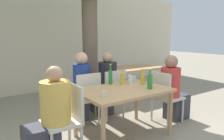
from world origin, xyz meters
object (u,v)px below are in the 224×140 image
(dining_table_front, at_px, (123,94))
(person_seated_1, at_px, (173,91))
(oil_cruet_2, at_px, (122,79))
(drinking_glass_3, at_px, (135,79))
(person_seated_0, at_px, (49,119))
(drinking_glass_1, at_px, (104,93))
(drinking_glass_2, at_px, (150,83))
(patio_chair_1, at_px, (164,94))
(patio_chair_3, at_px, (112,91))
(green_bottle_0, at_px, (110,76))
(drinking_glass_0, at_px, (130,79))
(person_seated_2, at_px, (80,91))
(green_bottle_1, at_px, (150,81))
(oil_cruet_3, at_px, (143,78))
(patio_chair_0, at_px, (67,116))
(patio_chair_2, at_px, (86,96))
(drinking_glass_4, at_px, (131,80))
(person_seated_3, at_px, (105,87))
(dining_table_back, at_px, (134,70))

(dining_table_front, bearing_deg, person_seated_1, -0.00)
(oil_cruet_2, relative_size, drinking_glass_3, 2.23)
(person_seated_0, height_order, drinking_glass_1, person_seated_0)
(drinking_glass_2, bearing_deg, patio_chair_1, 12.81)
(patio_chair_3, distance_m, green_bottle_0, 0.52)
(drinking_glass_0, xyz_separation_m, drinking_glass_3, (0.07, -0.05, -0.01))
(person_seated_2, distance_m, green_bottle_1, 1.32)
(drinking_glass_3, bearing_deg, drinking_glass_0, 143.90)
(person_seated_0, xyz_separation_m, green_bottle_0, (1.17, 0.39, 0.34))
(person_seated_2, height_order, oil_cruet_2, person_seated_2)
(patio_chair_1, bearing_deg, oil_cruet_3, 81.53)
(patio_chair_0, height_order, person_seated_2, person_seated_2)
(person_seated_2, xyz_separation_m, drinking_glass_2, (0.72, -1.02, 0.23))
(oil_cruet_3, xyz_separation_m, drinking_glass_0, (-0.07, 0.25, -0.04))
(patio_chair_1, xyz_separation_m, green_bottle_1, (-0.57, -0.21, 0.34))
(patio_chair_2, bearing_deg, drinking_glass_4, 143.92)
(dining_table_front, xyz_separation_m, person_seated_3, (0.27, 0.92, -0.11))
(person_seated_1, xyz_separation_m, drinking_glass_3, (-0.69, 0.27, 0.26))
(patio_chair_1, xyz_separation_m, person_seated_3, (-0.64, 0.92, 0.03))
(dining_table_back, bearing_deg, person_seated_0, -149.08)
(oil_cruet_2, relative_size, drinking_glass_2, 2.65)
(patio_chair_1, xyz_separation_m, oil_cruet_3, (-0.46, 0.07, 0.32))
(oil_cruet_3, bearing_deg, drinking_glass_1, -165.47)
(patio_chair_2, xyz_separation_m, drinking_glass_4, (0.61, -0.45, 0.28))
(drinking_glass_1, bearing_deg, person_seated_1, 5.93)
(dining_table_front, relative_size, patio_chair_2, 1.47)
(person_seated_0, bearing_deg, drinking_glass_1, 76.35)
(patio_chair_1, distance_m, drinking_glass_0, 0.68)
(oil_cruet_2, height_order, drinking_glass_3, oil_cruet_2)
(dining_table_front, distance_m, person_seated_0, 1.15)
(patio_chair_0, height_order, patio_chair_1, same)
(patio_chair_2, height_order, green_bottle_1, green_bottle_1)
(person_seated_2, height_order, drinking_glass_0, person_seated_2)
(dining_table_front, relative_size, drinking_glass_1, 16.69)
(oil_cruet_2, bearing_deg, person_seated_0, -168.67)
(green_bottle_0, bearing_deg, drinking_glass_4, -25.29)
(patio_chair_2, xyz_separation_m, oil_cruet_2, (0.45, -0.42, 0.31))
(person_seated_2, bearing_deg, dining_table_front, 106.24)
(oil_cruet_2, distance_m, drinking_glass_1, 0.77)
(green_bottle_1, xyz_separation_m, drinking_glass_4, (0.01, 0.45, -0.06))
(patio_chair_1, distance_m, oil_cruet_2, 0.83)
(green_bottle_1, bearing_deg, drinking_glass_1, 176.76)
(drinking_glass_3, bearing_deg, oil_cruet_3, -90.93)
(drinking_glass_0, bearing_deg, person_seated_0, -168.03)
(drinking_glass_3, bearing_deg, green_bottle_1, -103.45)
(patio_chair_3, bearing_deg, patio_chair_0, 30.32)
(drinking_glass_3, bearing_deg, patio_chair_2, 150.06)
(patio_chair_1, xyz_separation_m, drinking_glass_4, (-0.56, 0.24, 0.28))
(green_bottle_1, bearing_deg, green_bottle_0, 116.96)
(dining_table_back, xyz_separation_m, oil_cruet_2, (-1.46, -1.40, 0.18))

